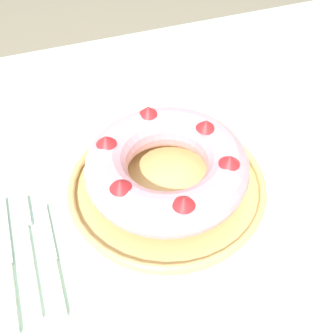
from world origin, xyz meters
TOP-DOWN VIEW (x-y plane):
  - dining_table at (0.00, 0.00)m, footprint 1.56×1.06m
  - serving_dish at (-0.02, -0.00)m, footprint 0.32×0.32m
  - bundt_cake at (-0.02, -0.00)m, footprint 0.26×0.26m
  - fork at (-0.25, -0.02)m, footprint 0.02×0.21m
  - serving_knife at (-0.28, -0.06)m, footprint 0.02×0.23m
  - cake_knife at (-0.22, -0.07)m, footprint 0.02×0.19m

SIDE VIEW (x-z plane):
  - dining_table at x=0.00m, z-range 0.30..1.07m
  - fork at x=-0.25m, z-range 0.77..0.78m
  - cake_knife at x=-0.22m, z-range 0.77..0.78m
  - serving_knife at x=-0.28m, z-range 0.77..0.78m
  - serving_dish at x=-0.02m, z-range 0.77..0.80m
  - bundt_cake at x=-0.02m, z-range 0.79..0.87m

